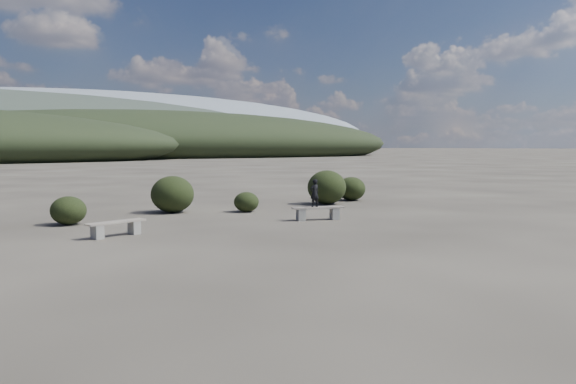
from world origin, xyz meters
TOP-DOWN VIEW (x-y plane):
  - ground at (0.00, 0.00)m, footprint 1200.00×1200.00m
  - bench_left at (-4.03, 5.16)m, footprint 1.64×0.76m
  - bench_right at (2.34, 5.09)m, footprint 1.73×0.83m
  - seated_person at (2.23, 5.12)m, footprint 0.34×0.23m
  - shrub_a at (-4.66, 8.15)m, footprint 1.05×1.05m
  - shrub_b at (-0.89, 9.51)m, footprint 1.52×1.52m
  - shrub_c at (1.43, 8.28)m, footprint 0.90×0.90m
  - shrub_d at (5.48, 8.97)m, footprint 1.58×1.58m
  - shrub_e at (7.32, 9.69)m, footprint 1.23×1.23m

SIDE VIEW (x-z plane):
  - ground at x=0.00m, z-range 0.00..0.00m
  - bench_left at x=-4.03m, z-range 0.04..0.45m
  - bench_right at x=2.34m, z-range 0.05..0.47m
  - shrub_c at x=1.43m, z-range 0.00..0.72m
  - shrub_a at x=-4.66m, z-range 0.00..0.86m
  - shrub_e at x=7.32m, z-range 0.00..1.03m
  - shrub_b at x=-0.89m, z-range 0.00..1.31m
  - shrub_d at x=5.48m, z-range 0.00..1.38m
  - seated_person at x=2.23m, z-range 0.42..1.31m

